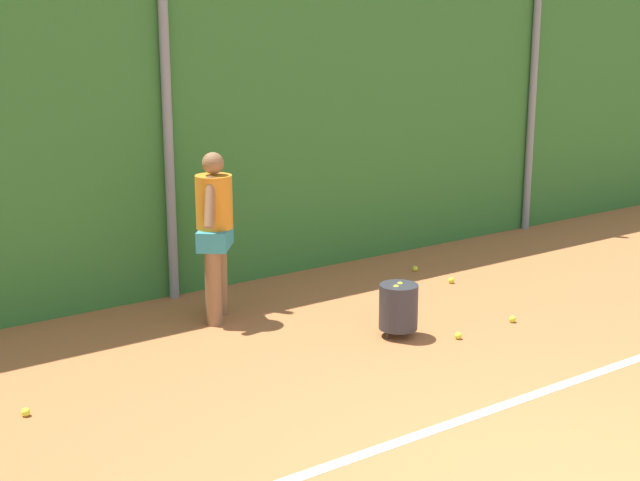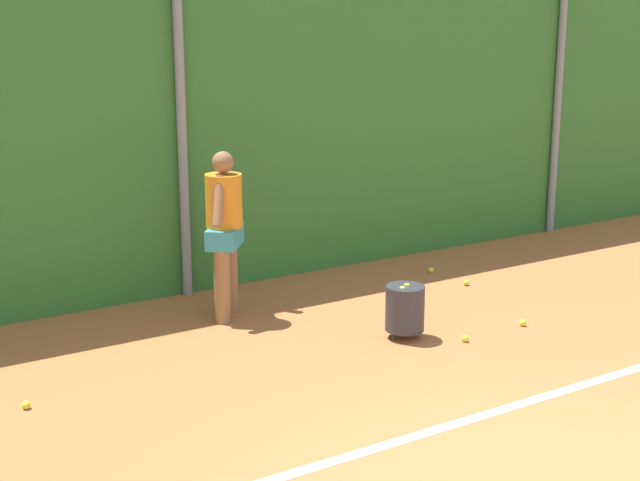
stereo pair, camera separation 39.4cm
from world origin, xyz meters
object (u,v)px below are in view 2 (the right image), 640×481
at_px(player_backcourt_far, 225,226).
at_px(tennis_ball_4, 523,323).
at_px(tennis_ball_2, 26,405).
at_px(tennis_ball_6, 466,283).
at_px(ball_hopper, 405,308).
at_px(tennis_ball_5, 465,338).
at_px(tennis_ball_0, 431,270).

relative_size(player_backcourt_far, tennis_ball_4, 24.94).
bearing_deg(tennis_ball_2, player_backcourt_far, 26.44).
bearing_deg(tennis_ball_6, ball_hopper, -148.89).
bearing_deg(tennis_ball_2, tennis_ball_6, 7.63).
relative_size(tennis_ball_4, tennis_ball_6, 1.00).
bearing_deg(tennis_ball_5, ball_hopper, 136.95).
relative_size(player_backcourt_far, tennis_ball_0, 24.94).
xyz_separation_m(ball_hopper, tennis_ball_0, (1.57, 1.55, -0.26)).
height_order(ball_hopper, tennis_ball_6, ball_hopper).
height_order(tennis_ball_0, tennis_ball_4, same).
bearing_deg(tennis_ball_6, player_backcourt_far, 170.42).
bearing_deg(tennis_ball_6, tennis_ball_5, -131.40).
relative_size(tennis_ball_0, tennis_ball_5, 1.00).
bearing_deg(player_backcourt_far, tennis_ball_0, -47.56).
xyz_separation_m(player_backcourt_far, tennis_ball_6, (2.70, -0.46, -0.89)).
distance_m(player_backcourt_far, tennis_ball_6, 2.88).
height_order(player_backcourt_far, tennis_ball_0, player_backcourt_far).
distance_m(player_backcourt_far, tennis_ball_5, 2.52).
height_order(tennis_ball_5, tennis_ball_6, same).
bearing_deg(ball_hopper, tennis_ball_4, -16.67).
distance_m(ball_hopper, tennis_ball_5, 0.61).
height_order(tennis_ball_0, tennis_ball_2, same).
distance_m(tennis_ball_2, tennis_ball_5, 3.83).
height_order(tennis_ball_2, tennis_ball_5, same).
height_order(player_backcourt_far, tennis_ball_4, player_backcourt_far).
distance_m(player_backcourt_far, tennis_ball_2, 2.67).
xyz_separation_m(tennis_ball_4, tennis_ball_6, (0.42, 1.30, 0.00)).
height_order(tennis_ball_0, tennis_ball_5, same).
relative_size(player_backcourt_far, ball_hopper, 3.21).
bearing_deg(tennis_ball_5, player_backcourt_far, 130.43).
bearing_deg(tennis_ball_6, tennis_ball_2, -172.37).
bearing_deg(player_backcourt_far, tennis_ball_5, -100.09).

